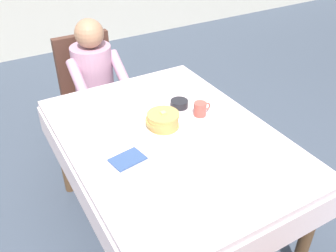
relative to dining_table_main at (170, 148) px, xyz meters
The scene contains 13 objects.
ground_plane 0.65m from the dining_table_main, ahead, with size 14.00×14.00×0.00m, color #3D4756.
dining_table_main is the anchor object (origin of this frame).
chair_diner 1.18m from the dining_table_main, 93.26° to the left, with size 0.44×0.45×0.93m.
diner_person 1.02m from the dining_table_main, 93.76° to the left, with size 0.40×0.43×1.12m.
plate_breakfast 0.12m from the dining_table_main, 90.95° to the left, with size 0.28×0.28×0.02m, color white.
breakfast_stack 0.17m from the dining_table_main, 93.69° to the left, with size 0.19×0.19×0.10m.
cup_coffee 0.31m from the dining_table_main, 19.43° to the left, with size 0.11×0.08×0.08m.
bowl_butter 0.33m from the dining_table_main, 49.38° to the left, with size 0.11×0.11×0.04m, color black.
syrup_pitcher 0.33m from the dining_table_main, 137.01° to the left, with size 0.08×0.08×0.07m.
fork_left_of_plate 0.22m from the dining_table_main, 163.23° to the left, with size 0.18×0.01×0.01m, color silver.
knife_right_of_plate 0.22m from the dining_table_main, 16.99° to the left, with size 0.20×0.01×0.01m, color silver.
spoon_near_edge 0.26m from the dining_table_main, 93.85° to the right, with size 0.15×0.01×0.01m, color silver.
napkin_folded 0.32m from the dining_table_main, 165.54° to the right, with size 0.17×0.12×0.01m, color #334C7F.
Camera 1 is at (-0.84, -1.44, 1.94)m, focal length 39.38 mm.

